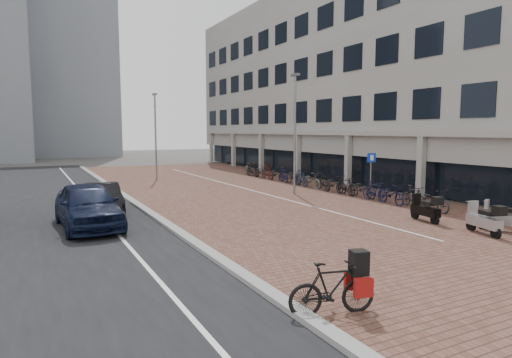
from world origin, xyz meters
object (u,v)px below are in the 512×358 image
Objects in this scene: scooter_front at (504,216)px; parking_sign at (371,168)px; scooter_mid at (425,208)px; scooter_back at (484,219)px; car_dark at (103,198)px; hero_bike at (332,288)px; car_navy at (88,205)px.

parking_sign is (1.72, 8.82, 1.02)m from scooter_front.
scooter_back reaches higher than scooter_mid.
parking_sign is at bearing 52.65° from scooter_front.
hero_bike is at bearing -78.25° from car_dark.
scooter_mid is at bearing 105.87° from scooter_back.
scooter_mid is (11.97, -5.03, -0.29)m from car_navy.
car_dark is 16.07m from scooter_front.
car_navy is at bearing -160.22° from parking_sign.
car_dark is 2.44× the size of scooter_mid.
parking_sign is (2.81, 6.29, 1.04)m from scooter_mid.
scooter_front is at bearing 11.55° from scooter_back.
scooter_back is at bearing -41.49° from car_dark.
car_dark is 2.37× the size of scooter_back.
scooter_mid is (-1.09, 2.53, -0.02)m from scooter_front.
scooter_back is (12.04, -7.52, -0.28)m from car_navy.
parking_sign is at bearing 74.48° from scooter_mid.
parking_sign is at bearing 87.02° from scooter_back.
car_dark is 13.75m from hero_bike.
scooter_front is 1.01× the size of scooter_back.
hero_bike is 16.50m from parking_sign.
scooter_front is 0.70× the size of parking_sign.
car_navy is 14.85m from parking_sign.
hero_bike is at bearing -139.20° from scooter_mid.
scooter_back is (0.06, -2.48, 0.02)m from scooter_mid.
parking_sign is (2.74, 8.77, 1.03)m from scooter_back.
scooter_mid is (8.70, 5.49, -0.01)m from hero_bike.
hero_bike is 10.29m from scooter_mid.
hero_bike is 1.16× the size of scooter_mid.
car_dark reaches higher than scooter_back.
car_dark is at bearing 69.34° from car_navy.
scooter_front reaches higher than scooter_mid.
car_navy is 3.19m from car_dark.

